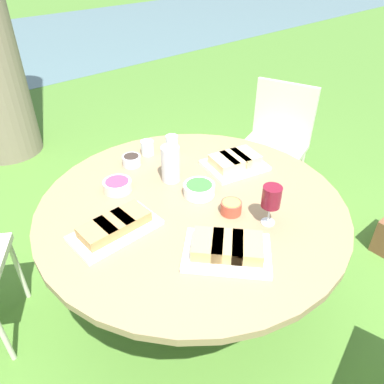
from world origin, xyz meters
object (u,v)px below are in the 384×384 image
(dining_table, at_px, (192,218))
(water_pitcher, at_px, (171,164))
(wine_glass, at_px, (271,198))
(chair_near_right, at_px, (276,137))

(dining_table, distance_m, water_pitcher, 0.29)
(dining_table, xyz_separation_m, wine_glass, (0.15, -0.33, 0.22))
(dining_table, relative_size, water_pitcher, 7.66)
(dining_table, height_order, chair_near_right, chair_near_right)
(dining_table, bearing_deg, water_pitcher, 77.36)
(wine_glass, bearing_deg, water_pitcher, 100.68)
(chair_near_right, bearing_deg, wine_glass, -144.55)
(chair_near_right, relative_size, water_pitcher, 4.77)
(dining_table, height_order, wine_glass, wine_glass)
(water_pitcher, bearing_deg, chair_near_right, 8.63)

